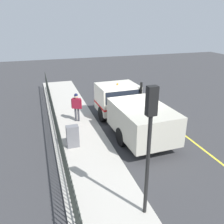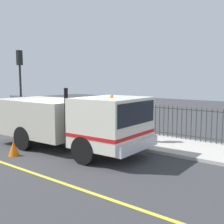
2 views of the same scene
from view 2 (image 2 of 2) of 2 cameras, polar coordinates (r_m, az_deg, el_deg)
The scene contains 9 objects.
ground_plane at distance 11.95m, azimuth -9.46°, elevation -7.25°, with size 55.34×55.34×0.00m, color #38383A.
sidewalk_slab at distance 14.11m, azimuth -0.21°, elevation -4.70°, with size 2.83×25.15×0.12m, color #B7B2A8.
lane_marking at distance 10.43m, azimuth -20.52°, elevation -9.72°, with size 0.12×22.64×0.01m, color yellow.
work_truck at distance 11.36m, azimuth -7.67°, elevation -1.33°, with size 2.78×6.88×2.55m.
worker_standing at distance 12.44m, azimuth 7.16°, elevation -0.90°, with size 0.60×0.43×1.80m.
iron_fence at distance 14.90m, azimuth 2.63°, elevation -0.93°, with size 0.04×21.42×1.48m.
traffic_light_near at distance 17.47m, azimuth -18.01°, elevation 7.54°, with size 0.31×0.23×4.35m.
utility_cabinet at distance 14.91m, azimuth -1.58°, elevation -1.63°, with size 0.60×0.38×1.13m, color slate.
traffic_cone at distance 11.31m, azimuth -19.18°, elevation -6.91°, with size 0.39×0.39×0.56m, color orange.
Camera 2 is at (-7.74, -8.63, 2.92)m, focal length 45.47 mm.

